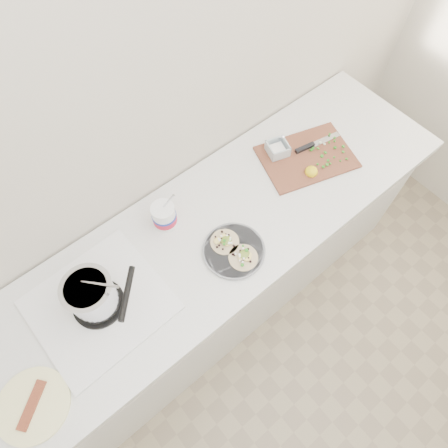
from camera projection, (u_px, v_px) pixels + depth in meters
counter at (206, 275)px, 2.07m from camera, size 2.44×0.66×0.90m
stove at (95, 299)px, 1.47m from camera, size 0.50×0.46×0.23m
taco_plate at (234, 250)px, 1.63m from camera, size 0.26×0.26×0.04m
tub at (165, 215)px, 1.65m from camera, size 0.10×0.10×0.23m
cutboard at (305, 154)px, 1.88m from camera, size 0.49×0.41×0.07m
bacon_plate at (33, 405)px, 1.35m from camera, size 0.25×0.25×0.02m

